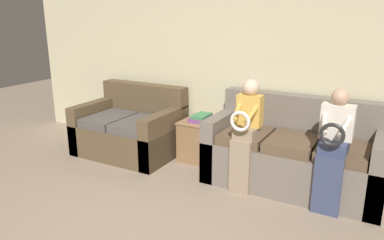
{
  "coord_description": "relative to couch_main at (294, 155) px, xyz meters",
  "views": [
    {
      "loc": [
        1.73,
        -1.74,
        1.89
      ],
      "look_at": [
        -0.11,
        1.58,
        0.78
      ],
      "focal_mm": 35.0,
      "sensor_mm": 36.0,
      "label": 1
    }
  ],
  "objects": [
    {
      "name": "wall_back",
      "position": [
        -0.85,
        0.47,
        0.92
      ],
      "size": [
        6.9,
        0.06,
        2.55
      ],
      "color": "beige",
      "rests_on": "ground_plane"
    },
    {
      "name": "couch_main",
      "position": [
        0.0,
        0.0,
        0.0
      ],
      "size": [
        1.87,
        0.87,
        0.97
      ],
      "color": "#70665B",
      "rests_on": "ground_plane"
    },
    {
      "name": "couch_side",
      "position": [
        -2.21,
        -0.07,
        -0.03
      ],
      "size": [
        1.32,
        0.95,
        0.9
      ],
      "color": "brown",
      "rests_on": "ground_plane"
    },
    {
      "name": "child_left_seated",
      "position": [
        -0.44,
        -0.36,
        0.33
      ],
      "size": [
        0.27,
        0.38,
        1.21
      ],
      "color": "gray",
      "rests_on": "ground_plane"
    },
    {
      "name": "child_right_seated",
      "position": [
        0.44,
        -0.37,
        0.31
      ],
      "size": [
        0.31,
        0.37,
        1.19
      ],
      "color": "#384260",
      "rests_on": "ground_plane"
    },
    {
      "name": "side_shelf",
      "position": [
        -1.23,
        0.16,
        -0.08
      ],
      "size": [
        0.52,
        0.52,
        0.53
      ],
      "color": "olive",
      "rests_on": "ground_plane"
    },
    {
      "name": "book_stack",
      "position": [
        -1.24,
        0.15,
        0.21
      ],
      "size": [
        0.25,
        0.32,
        0.09
      ],
      "color": "#7A4284",
      "rests_on": "side_shelf"
    }
  ]
}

